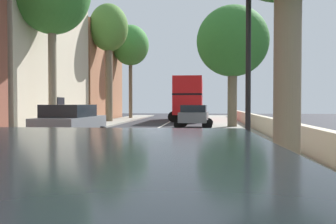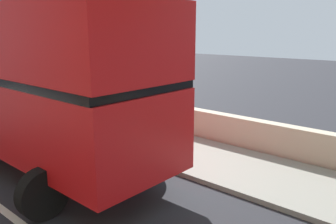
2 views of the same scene
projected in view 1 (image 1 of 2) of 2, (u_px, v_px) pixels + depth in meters
ground_plane at (139, 138)px, 16.79m from camera, size 84.00×84.00×0.00m
road_centre_line at (139, 138)px, 16.79m from camera, size 0.16×54.00×0.01m
sidewalk_left at (42, 136)px, 17.29m from camera, size 2.60×60.00×0.12m
sidewalk_right at (242, 138)px, 16.27m from camera, size 2.60×60.00×0.12m
boundary_wall_right at (276, 129)px, 16.10m from camera, size 0.36×54.00×0.97m
double_decker_bus at (190, 97)px, 34.42m from camera, size 3.57×10.31×4.06m
parked_car_grey_left_2 at (71, 121)px, 14.78m from camera, size 2.51×4.24×1.64m
parked_car_grey_right_3 at (194, 115)px, 23.46m from camera, size 2.57×4.64×1.58m
street_tree_left_0 at (109, 30)px, 30.62m from camera, size 3.42×3.42×10.35m
street_tree_left_4 at (130, 46)px, 37.79m from camera, size 4.00×4.00×10.10m
street_tree_right_5 at (233, 42)px, 23.54m from camera, size 4.87×4.87×8.20m
lamppost_right at (248, 22)px, 9.05m from camera, size 0.32×0.32×6.31m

